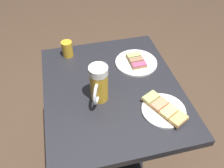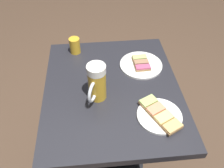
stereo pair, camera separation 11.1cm
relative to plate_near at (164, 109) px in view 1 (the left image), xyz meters
The scene contains 6 objects.
ground_plane 0.84m from the plate_near, 136.85° to the right, with size 6.00×6.00×0.00m, color #4C3828.
cafe_table 0.33m from the plate_near, 136.85° to the right, with size 0.77×0.65×0.78m.
plate_near is the anchor object (origin of this frame).
plate_far 0.34m from the plate_near, behind, with size 0.22×0.22×0.03m.
beer_mug 0.30m from the plate_near, 118.19° to the right, with size 0.14×0.09×0.18m.
beer_glass_small 0.61m from the plate_near, 143.75° to the right, with size 0.06×0.06×0.09m, color gold.
Camera 1 is at (0.77, -0.18, 1.58)m, focal length 37.42 mm.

